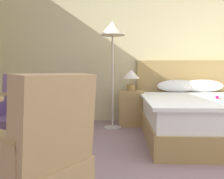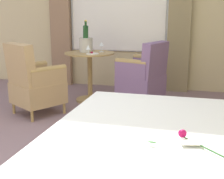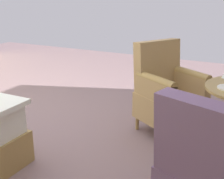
{
  "view_description": "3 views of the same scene",
  "coord_description": "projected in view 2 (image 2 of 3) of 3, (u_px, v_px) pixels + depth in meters",
  "views": [
    {
      "loc": [
        -0.98,
        -2.04,
        0.93
      ],
      "look_at": [
        -1.08,
        0.4,
        0.76
      ],
      "focal_mm": 40.0,
      "sensor_mm": 36.0,
      "label": 1
    },
    {
      "loc": [
        1.97,
        1.28,
        1.26
      ],
      "look_at": [
        -0.93,
        0.52,
        0.53
      ],
      "focal_mm": 50.0,
      "sensor_mm": 36.0,
      "label": 2
    },
    {
      "loc": [
        -2.33,
        2.24,
        1.42
      ],
      "look_at": [
        -1.36,
        0.34,
        0.72
      ],
      "focal_mm": 50.0,
      "sensor_mm": 36.0,
      "label": 3
    }
  ],
  "objects": [
    {
      "name": "ground_plane",
      "position": [
        19.0,
        177.0,
        2.47
      ],
      "size": [
        8.12,
        8.12,
        0.0
      ],
      "primitive_type": "plane",
      "color": "gray"
    },
    {
      "name": "snack_plate",
      "position": [
        92.0,
        54.0,
        4.3
      ],
      "size": [
        0.17,
        0.17,
        0.04
      ],
      "color": "white",
      "rests_on": "side_table_round"
    },
    {
      "name": "champagne_bucket",
      "position": [
        86.0,
        43.0,
        4.53
      ],
      "size": [
        0.21,
        0.21,
        0.46
      ],
      "color": "#B4B3AB",
      "rests_on": "side_table_round"
    },
    {
      "name": "side_table_round",
      "position": [
        90.0,
        71.0,
        4.55
      ],
      "size": [
        0.72,
        0.72,
        0.72
      ],
      "color": "#A1834C",
      "rests_on": "ground"
    },
    {
      "name": "armchair_facing_bed",
      "position": [
        34.0,
        83.0,
        3.93
      ],
      "size": [
        0.76,
        0.75,
        0.92
      ],
      "color": "#A1834C",
      "rests_on": "ground"
    },
    {
      "name": "armchair_by_window",
      "position": [
        144.0,
        77.0,
        4.24
      ],
      "size": [
        0.71,
        0.68,
        0.9
      ],
      "color": "#A1834C",
      "rests_on": "ground"
    },
    {
      "name": "wall_window_side",
      "position": [
        119.0,
        1.0,
        5.27
      ],
      "size": [
        0.27,
        5.49,
        2.95
      ],
      "color": "beige",
      "rests_on": "ground"
    },
    {
      "name": "wine_glass_near_bucket",
      "position": [
        88.0,
        48.0,
        4.26
      ],
      "size": [
        0.07,
        0.07,
        0.13
      ],
      "color": "white",
      "rests_on": "side_table_round"
    },
    {
      "name": "wine_glass_near_edge",
      "position": [
        101.0,
        45.0,
        4.53
      ],
      "size": [
        0.08,
        0.08,
        0.14
      ],
      "color": "white",
      "rests_on": "side_table_round"
    }
  ]
}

